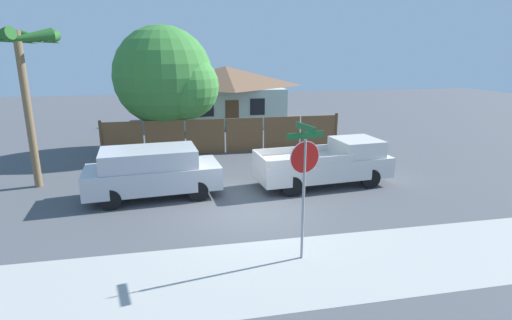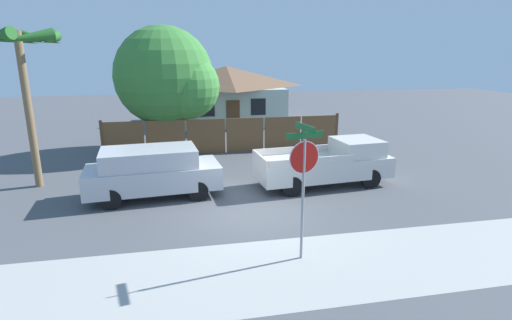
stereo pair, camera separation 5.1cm
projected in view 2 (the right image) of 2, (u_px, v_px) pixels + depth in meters
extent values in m
plane|color=#4C4F54|center=(252.00, 213.00, 12.91)|extent=(80.00, 80.00, 0.00)
cube|color=#A3A39E|center=(280.00, 271.00, 9.50)|extent=(36.00, 3.20, 0.01)
cube|color=brown|center=(124.00, 140.00, 19.57)|extent=(1.93, 0.06, 1.78)
cube|color=brown|center=(166.00, 138.00, 19.95)|extent=(1.93, 0.06, 1.78)
cube|color=brown|center=(206.00, 136.00, 20.34)|extent=(1.93, 0.06, 1.78)
cube|color=brown|center=(245.00, 135.00, 20.72)|extent=(1.93, 0.06, 1.78)
cube|color=brown|center=(283.00, 133.00, 21.10)|extent=(1.93, 0.06, 1.78)
cube|color=brown|center=(319.00, 132.00, 21.48)|extent=(1.93, 0.06, 1.78)
cube|color=brown|center=(102.00, 140.00, 19.37)|extent=(0.12, 0.12, 1.88)
cube|color=brown|center=(336.00, 130.00, 21.66)|extent=(0.12, 0.12, 1.88)
cube|color=#B2C1B7|center=(227.00, 105.00, 29.32)|extent=(7.60, 6.23, 2.64)
pyramid|color=brown|center=(226.00, 76.00, 28.79)|extent=(8.21, 6.73, 1.46)
cube|color=black|center=(207.00, 108.00, 25.98)|extent=(1.00, 0.04, 1.10)
cube|color=black|center=(258.00, 107.00, 26.62)|extent=(1.00, 0.04, 1.10)
cube|color=brown|center=(233.00, 115.00, 26.44)|extent=(0.90, 0.04, 2.00)
cylinder|color=brown|center=(167.00, 131.00, 21.17)|extent=(0.40, 0.40, 1.97)
sphere|color=#387A33|center=(164.00, 76.00, 20.41)|extent=(5.05, 5.05, 5.05)
sphere|color=#3C8437|center=(187.00, 87.00, 20.16)|extent=(3.28, 3.28, 3.28)
cylinder|color=brown|center=(29.00, 112.00, 14.78)|extent=(0.28, 0.28, 5.78)
cone|color=#235B23|center=(49.00, 39.00, 14.30)|extent=(0.44, 1.90, 0.72)
cone|color=#235B23|center=(41.00, 40.00, 15.04)|extent=(1.86, 1.33, 0.72)
cone|color=#235B23|center=(12.00, 39.00, 14.84)|extent=(1.86, 1.33, 0.72)
cone|color=#235B23|center=(25.00, 38.00, 13.37)|extent=(1.86, 1.33, 0.72)
cube|color=#B7B7BC|center=(154.00, 177.00, 14.26)|extent=(4.82, 2.40, 0.80)
cube|color=#B7B7BC|center=(149.00, 157.00, 14.04)|extent=(3.41, 2.12, 0.64)
cube|color=black|center=(193.00, 154.00, 14.46)|extent=(0.22, 1.75, 0.54)
cylinder|color=black|center=(191.00, 176.00, 15.57)|extent=(0.71, 0.22, 0.71)
cylinder|color=black|center=(198.00, 191.00, 13.93)|extent=(0.71, 0.22, 0.71)
cylinder|color=black|center=(113.00, 183.00, 14.78)|extent=(0.71, 0.22, 0.71)
cylinder|color=black|center=(111.00, 199.00, 13.14)|extent=(0.71, 0.22, 0.71)
cube|color=silver|center=(323.00, 167.00, 15.46)|extent=(5.34, 2.35, 0.77)
cube|color=silver|center=(357.00, 147.00, 15.67)|extent=(1.81, 1.88, 0.63)
cube|color=silver|center=(294.00, 150.00, 15.92)|extent=(3.25, 0.37, 0.27)
cube|color=silver|center=(312.00, 161.00, 14.25)|extent=(3.25, 0.37, 0.27)
cube|color=silver|center=(260.00, 159.00, 14.63)|extent=(0.24, 1.79, 0.27)
cylinder|color=black|center=(349.00, 167.00, 16.77)|extent=(0.76, 0.22, 0.76)
cylinder|color=black|center=(370.00, 179.00, 15.22)|extent=(0.76, 0.22, 0.76)
cylinder|color=black|center=(276.00, 173.00, 15.89)|extent=(0.76, 0.22, 0.76)
cylinder|color=black|center=(292.00, 186.00, 14.35)|extent=(0.76, 0.22, 0.76)
cylinder|color=gray|center=(303.00, 201.00, 9.70)|extent=(0.07, 0.07, 3.07)
cylinder|color=red|center=(304.00, 157.00, 9.42)|extent=(0.74, 0.19, 0.76)
cylinder|color=white|center=(304.00, 157.00, 9.42)|extent=(0.78, 0.18, 0.80)
cube|color=#19602D|center=(305.00, 135.00, 9.28)|extent=(0.95, 0.23, 0.15)
cube|color=#19602D|center=(305.00, 128.00, 9.23)|extent=(0.21, 0.86, 0.15)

